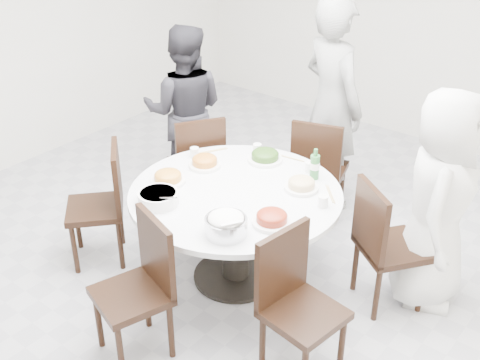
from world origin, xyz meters
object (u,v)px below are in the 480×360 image
Objects in this scene: chair_nw at (196,163)px; rice_bowl at (226,226)px; chair_s at (131,293)px; diner_right at (439,201)px; diner_middle at (332,105)px; chair_se at (304,311)px; chair_n at (320,167)px; soup_bowl at (158,198)px; diner_left at (185,111)px; beverage_bottle at (315,164)px; chair_sw at (95,206)px; chair_ne at (392,245)px; dining_table at (236,236)px.

chair_nw reaches higher than rice_bowl.
chair_s is 0.60× the size of diner_right.
chair_se is at bearing 138.07° from diner_middle.
soup_bowl is (-0.30, -1.59, 0.32)m from chair_n.
diner_left is at bearing 140.98° from rice_bowl.
diner_middle is at bearing 36.05° from chair_se.
chair_s is 1.59m from beverage_bottle.
chair_nw is 1.01m from chair_sw.
diner_right is 1.45m from rice_bowl.
chair_nw is at bearing 124.60° from chair_sw.
chair_sw is 0.60× the size of diner_right.
chair_s is at bearing 128.22° from diner_right.
chair_ne is 1.20m from chair_n.
diner_left is at bearing 67.69° from chair_se.
diner_right is (1.18, 0.70, 0.41)m from dining_table.
diner_right is at bearing 12.64° from beverage_bottle.
dining_table is 0.78m from beverage_bottle.
beverage_bottle is (1.32, 0.99, 0.39)m from chair_sw.
chair_ne is 0.60× the size of diner_right.
chair_sw is at bearing 61.19° from chair_ne.
diner_middle is (-0.07, 2.40, 0.46)m from chair_s.
beverage_bottle is at bearing 99.60° from chair_n.
rice_bowl is (-0.71, -0.92, 0.33)m from chair_ne.
chair_ne is 1.50m from diner_middle.
chair_se is 4.04× the size of beverage_bottle.
diner_right reaches higher than chair_se.
soup_bowl is at bearing -179.57° from rice_bowl.
diner_middle is at bearing -4.89° from chair_ne.
chair_sw is at bearing 101.93° from diner_right.
chair_ne reaches higher than rice_bowl.
chair_se is 2.17m from diner_middle.
chair_sw is 1.11m from chair_s.
chair_se is 0.70m from rice_bowl.
diner_left reaches higher than beverage_bottle.
beverage_bottle is at bearing 32.73° from chair_ne.
chair_ne is 1.87m from chair_nw.
beverage_bottle reaches higher than dining_table.
diner_right reaches higher than chair_n.
chair_nw is 1.26m from beverage_bottle.
beverage_bottle is (0.41, -0.90, -0.06)m from diner_middle.
dining_table is at bearing 113.83° from diner_middle.
diner_left is (-2.24, 0.32, 0.31)m from chair_ne.
chair_sw is 0.76m from soup_bowl.
chair_sw is (-1.99, -0.95, 0.00)m from chair_ne.
chair_se is (0.90, -0.47, 0.10)m from dining_table.
chair_sw is at bearing 25.16° from chair_nw.
chair_ne is 3.45× the size of soup_bowl.
diner_middle is at bearing 114.67° from beverage_bottle.
chair_ne is at bearing 52.33° from rice_bowl.
rice_bowl is at bearing 82.18° from chair_nw.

